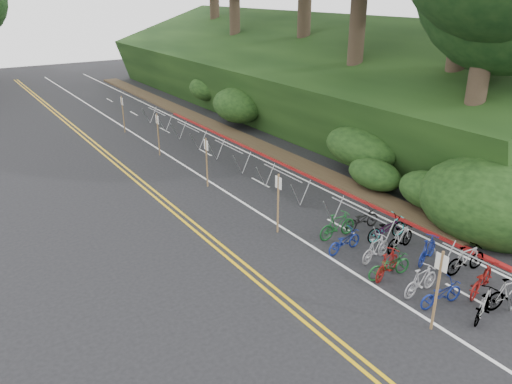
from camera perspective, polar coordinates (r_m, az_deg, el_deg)
ground at (r=16.68m, az=10.97°, el=-11.54°), size 120.00×120.00×0.00m
road_markings at (r=24.25m, az=-4.47°, el=0.01°), size 7.47×80.00×0.01m
red_curb at (r=28.28m, az=2.65°, el=3.46°), size 0.25×28.00×0.10m
embankment at (r=37.36m, az=5.54°, el=12.02°), size 14.30×48.14×9.11m
bike_rack_front at (r=17.63m, az=24.00°, el=-8.01°), size 1.15×2.77×1.18m
bike_racks_rest at (r=27.43m, az=-3.15°, el=4.61°), size 1.14×23.00×1.17m
signpost_near at (r=15.05m, az=20.07°, el=-10.04°), size 0.08×0.40×2.56m
signposts_rest at (r=27.07m, az=-8.66°, el=5.42°), size 0.08×18.40×2.50m
bike_front at (r=17.68m, az=14.98°, el=-8.09°), size 0.82×1.80×0.91m
bike_valet at (r=18.47m, az=17.49°, el=-6.89°), size 3.31×8.22×1.07m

